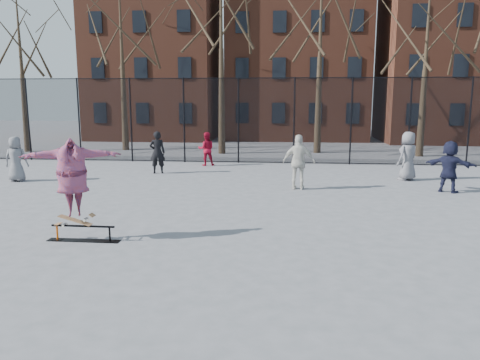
# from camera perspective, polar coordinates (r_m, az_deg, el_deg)

# --- Properties ---
(ground) EXTENTS (100.00, 100.00, 0.00)m
(ground) POSITION_cam_1_polar(r_m,az_deg,el_deg) (9.52, -0.07, -8.95)
(ground) COLOR slate
(skate_rail) EXTENTS (1.61, 0.25, 0.35)m
(skate_rail) POSITION_cam_1_polar(r_m,az_deg,el_deg) (10.84, -18.55, -6.34)
(skate_rail) COLOR black
(skate_rail) RESTS_ON ground
(skateboard) EXTENTS (0.79, 0.19, 0.09)m
(skateboard) POSITION_cam_1_polar(r_m,az_deg,el_deg) (10.84, -19.43, -4.94)
(skateboard) COLOR olive
(skateboard) RESTS_ON skate_rail
(skater) EXTENTS (2.14, 1.29, 1.69)m
(skater) POSITION_cam_1_polar(r_m,az_deg,el_deg) (10.65, -19.71, -0.31)
(skater) COLOR #653C98
(skater) RESTS_ON skateboard
(bystander_grey) EXTENTS (0.91, 0.68, 1.68)m
(bystander_grey) POSITION_cam_1_polar(r_m,az_deg,el_deg) (19.21, -25.64, 2.33)
(bystander_grey) COLOR slate
(bystander_grey) RESTS_ON ground
(bystander_black) EXTENTS (0.71, 0.54, 1.73)m
(bystander_black) POSITION_cam_1_polar(r_m,az_deg,el_deg) (19.45, -10.04, 3.34)
(bystander_black) COLOR black
(bystander_black) RESTS_ON ground
(bystander_red) EXTENTS (0.85, 0.73, 1.52)m
(bystander_red) POSITION_cam_1_polar(r_m,az_deg,el_deg) (21.40, -4.13, 3.80)
(bystander_red) COLOR maroon
(bystander_red) RESTS_ON ground
(bystander_white) EXTENTS (1.14, 0.60, 1.86)m
(bystander_white) POSITION_cam_1_polar(r_m,az_deg,el_deg) (15.91, 7.19, 2.17)
(bystander_white) COLOR beige
(bystander_white) RESTS_ON ground
(bystander_navy) EXTENTS (1.62, 1.24, 1.71)m
(bystander_navy) POSITION_cam_1_polar(r_m,az_deg,el_deg) (16.78, 24.17, 1.50)
(bystander_navy) COLOR #1A1D35
(bystander_navy) RESTS_ON ground
(bystander_extra) EXTENTS (1.06, 1.02, 1.83)m
(bystander_extra) POSITION_cam_1_polar(r_m,az_deg,el_deg) (18.64, 19.77, 2.77)
(bystander_extra) COLOR slate
(bystander_extra) RESTS_ON ground
(fence) EXTENTS (34.03, 0.07, 4.00)m
(fence) POSITION_cam_1_polar(r_m,az_deg,el_deg) (22.00, 3.42, 7.36)
(fence) COLOR black
(fence) RESTS_ON ground
(tree_row) EXTENTS (33.66, 7.46, 10.67)m
(tree_row) POSITION_cam_1_polar(r_m,az_deg,el_deg) (26.47, 3.43, 19.34)
(tree_row) COLOR black
(tree_row) RESTS_ON ground
(rowhouses) EXTENTS (29.00, 7.00, 13.00)m
(rowhouses) POSITION_cam_1_polar(r_m,az_deg,el_deg) (35.08, 5.69, 14.91)
(rowhouses) COLOR #5C2D1E
(rowhouses) RESTS_ON ground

